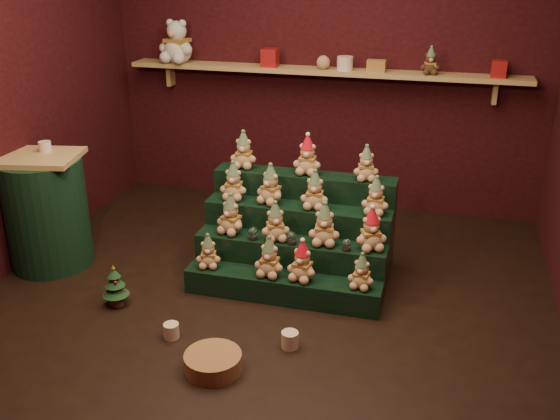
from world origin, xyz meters
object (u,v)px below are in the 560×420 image
(side_table, at_px, (46,211))
(mug_right, at_px, (290,340))
(snow_globe_a, at_px, (253,233))
(snow_globe_b, at_px, (292,238))
(snow_globe_c, at_px, (347,245))
(white_bear, at_px, (177,36))
(wicker_basket, at_px, (213,362))
(riser_tier_front, at_px, (282,288))
(brown_bear, at_px, (431,61))
(mini_christmas_tree, at_px, (115,286))
(mug_left, at_px, (171,331))

(side_table, bearing_deg, mug_right, -27.88)
(snow_globe_a, distance_m, mug_right, 0.92)
(snow_globe_b, xyz_separation_m, snow_globe_c, (0.39, 0.00, -0.00))
(white_bear, bearing_deg, wicker_basket, -52.67)
(riser_tier_front, height_order, mug_right, riser_tier_front)
(snow_globe_a, distance_m, brown_bear, 2.19)
(wicker_basket, bearing_deg, snow_globe_a, 94.51)
(wicker_basket, height_order, white_bear, white_bear)
(snow_globe_b, height_order, brown_bear, brown_bear)
(riser_tier_front, distance_m, mini_christmas_tree, 1.16)
(white_bear, bearing_deg, snow_globe_a, -41.45)
(wicker_basket, bearing_deg, side_table, 150.89)
(mini_christmas_tree, bearing_deg, riser_tier_front, 19.35)
(mug_right, distance_m, white_bear, 3.24)
(wicker_basket, height_order, brown_bear, brown_bear)
(snow_globe_b, bearing_deg, mug_left, -125.60)
(side_table, distance_m, brown_bear, 3.35)
(snow_globe_a, bearing_deg, wicker_basket, -85.49)
(snow_globe_a, height_order, white_bear, white_bear)
(mug_right, height_order, brown_bear, brown_bear)
(mini_christmas_tree, bearing_deg, snow_globe_a, 33.24)
(snow_globe_c, height_order, white_bear, white_bear)
(snow_globe_b, bearing_deg, side_table, -176.98)
(mini_christmas_tree, bearing_deg, snow_globe_c, 19.77)
(snow_globe_b, bearing_deg, mini_christmas_tree, -154.09)
(side_table, height_order, mini_christmas_tree, side_table)
(riser_tier_front, relative_size, white_bear, 2.83)
(mini_christmas_tree, xyz_separation_m, brown_bear, (1.91, 2.14, 1.28))
(mug_left, xyz_separation_m, wicker_basket, (0.38, -0.24, 0.00))
(riser_tier_front, relative_size, mini_christmas_tree, 4.48)
(snow_globe_a, relative_size, snow_globe_b, 1.00)
(mini_christmas_tree, bearing_deg, snow_globe_b, 25.91)
(wicker_basket, xyz_separation_m, brown_bear, (1.00, 2.66, 1.38))
(riser_tier_front, distance_m, snow_globe_c, 0.55)
(snow_globe_a, distance_m, side_table, 1.63)
(riser_tier_front, bearing_deg, snow_globe_a, 148.66)
(snow_globe_c, distance_m, side_table, 2.32)
(mug_left, xyz_separation_m, mug_right, (0.75, 0.10, 0.00))
(snow_globe_a, distance_m, wicker_basket, 1.12)
(side_table, bearing_deg, snow_globe_c, -9.00)
(white_bear, distance_m, brown_bear, 2.31)
(white_bear, bearing_deg, snow_globe_b, -35.47)
(snow_globe_a, relative_size, wicker_basket, 0.28)
(mug_left, height_order, white_bear, white_bear)
(mug_left, relative_size, brown_bear, 0.44)
(snow_globe_b, xyz_separation_m, brown_bear, (0.79, 1.60, 1.03))
(mini_christmas_tree, relative_size, brown_bear, 1.38)
(snow_globe_b, relative_size, mug_right, 0.88)
(snow_globe_c, bearing_deg, brown_bear, 75.98)
(wicker_basket, bearing_deg, riser_tier_front, 78.67)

